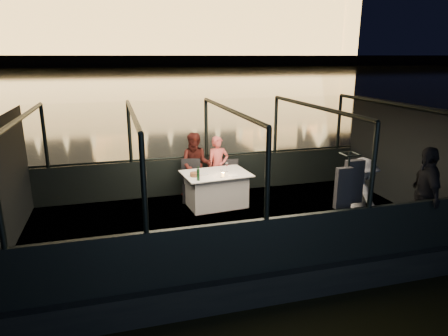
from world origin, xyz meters
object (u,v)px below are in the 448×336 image
object	(u,v)px
coat_stand	(346,202)
passenger_dark	(425,196)
chair_port_left	(193,182)
person_man_maroon	(196,166)
passenger_stripe	(362,192)
dining_table_central	(216,189)
chair_port_right	(232,179)
wine_bottle	(198,174)
person_woman_coral	(218,165)

from	to	relation	value
coat_stand	passenger_dark	distance (m)	1.62
chair_port_left	coat_stand	distance (m)	3.78
person_man_maroon	passenger_stripe	xyz separation A→B (m)	(2.53, -2.93, 0.10)
dining_table_central	coat_stand	xyz separation A→B (m)	(1.56, -2.72, 0.51)
chair_port_left	chair_port_right	xyz separation A→B (m)	(0.96, 0.00, 0.00)
passenger_dark	wine_bottle	xyz separation A→B (m)	(-3.67, 2.29, 0.06)
person_man_maroon	wine_bottle	world-z (taller)	person_man_maroon
person_man_maroon	wine_bottle	bearing A→B (deg)	-79.27
chair_port_right	passenger_stripe	xyz separation A→B (m)	(1.71, -2.66, 0.40)
chair_port_right	person_woman_coral	distance (m)	0.49
chair_port_left	person_man_maroon	world-z (taller)	person_man_maroon
passenger_dark	person_man_maroon	bearing A→B (deg)	-113.14
dining_table_central	passenger_dark	distance (m)	4.21
chair_port_left	person_man_maroon	xyz separation A→B (m)	(0.14, 0.27, 0.30)
chair_port_right	person_woman_coral	size ratio (longest dim) A/B	0.61
passenger_dark	wine_bottle	bearing A→B (deg)	-100.58
person_woman_coral	passenger_stripe	bearing A→B (deg)	-59.55
dining_table_central	passenger_stripe	distance (m)	3.17
person_man_maroon	passenger_dark	xyz separation A→B (m)	(3.49, -3.43, 0.10)
person_woman_coral	chair_port_left	bearing A→B (deg)	-162.10
passenger_stripe	wine_bottle	xyz separation A→B (m)	(-2.72, 1.79, 0.06)
chair_port_right	coat_stand	world-z (taller)	coat_stand
chair_port_right	wine_bottle	distance (m)	1.41
dining_table_central	chair_port_left	size ratio (longest dim) A/B	1.52
chair_port_right	wine_bottle	world-z (taller)	wine_bottle
person_woman_coral	dining_table_central	bearing A→B (deg)	-112.04
passenger_stripe	wine_bottle	distance (m)	3.25
person_woman_coral	chair_port_right	bearing A→B (deg)	-48.50
coat_stand	chair_port_left	bearing A→B (deg)	122.27
wine_bottle	person_woman_coral	bearing A→B (deg)	57.35
passenger_stripe	passenger_dark	bearing A→B (deg)	-121.22
chair_port_left	passenger_dark	distance (m)	4.83
person_man_maroon	dining_table_central	bearing A→B (deg)	-47.01
chair_port_left	person_man_maroon	distance (m)	0.43
coat_stand	wine_bottle	distance (m)	3.08
passenger_stripe	wine_bottle	bearing A→B (deg)	53.13
chair_port_right	wine_bottle	xyz separation A→B (m)	(-1.00, -0.87, 0.47)
dining_table_central	person_man_maroon	xyz separation A→B (m)	(-0.31, 0.72, 0.36)
person_man_maroon	coat_stand	bearing A→B (deg)	-41.62
dining_table_central	wine_bottle	distance (m)	0.84
coat_stand	person_woman_coral	xyz separation A→B (m)	(-1.32, 3.44, -0.15)
person_woman_coral	passenger_stripe	size ratio (longest dim) A/B	0.96
coat_stand	person_woman_coral	distance (m)	3.69
dining_table_central	passenger_stripe	world-z (taller)	passenger_stripe
dining_table_central	passenger_dark	xyz separation A→B (m)	(3.18, -2.71, 0.47)
passenger_stripe	wine_bottle	size ratio (longest dim) A/B	5.00
passenger_dark	coat_stand	bearing A→B (deg)	-68.25
coat_stand	passenger_dark	bearing A→B (deg)	0.32
chair_port_left	passenger_dark	bearing A→B (deg)	-26.79
chair_port_left	passenger_stripe	xyz separation A→B (m)	(2.67, -2.66, 0.40)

